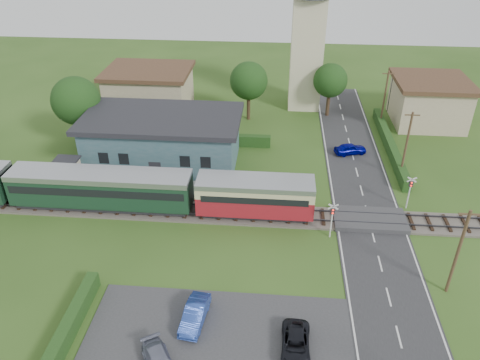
# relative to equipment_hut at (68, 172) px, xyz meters

# --- Properties ---
(ground) EXTENTS (120.00, 120.00, 0.00)m
(ground) POSITION_rel_equipment_hut_xyz_m (18.00, -5.20, -1.75)
(ground) COLOR #2D4C19
(railway_track) EXTENTS (76.00, 3.20, 0.49)m
(railway_track) POSITION_rel_equipment_hut_xyz_m (18.00, -3.20, -1.64)
(railway_track) COLOR #4C443D
(railway_track) RESTS_ON ground
(road) EXTENTS (6.00, 70.00, 0.05)m
(road) POSITION_rel_equipment_hut_xyz_m (28.00, -5.20, -1.72)
(road) COLOR #28282B
(road) RESTS_ON ground
(car_park) EXTENTS (17.00, 9.00, 0.08)m
(car_park) POSITION_rel_equipment_hut_xyz_m (16.50, -17.20, -1.71)
(car_park) COLOR #333335
(car_park) RESTS_ON ground
(crossing_deck) EXTENTS (6.20, 3.40, 0.45)m
(crossing_deck) POSITION_rel_equipment_hut_xyz_m (28.00, -3.20, -1.52)
(crossing_deck) COLOR #333335
(crossing_deck) RESTS_ON ground
(platform) EXTENTS (30.00, 3.00, 0.45)m
(platform) POSITION_rel_equipment_hut_xyz_m (8.00, 0.00, -1.52)
(platform) COLOR gray
(platform) RESTS_ON ground
(equipment_hut) EXTENTS (2.30, 2.30, 2.55)m
(equipment_hut) POSITION_rel_equipment_hut_xyz_m (0.00, 0.00, 0.00)
(equipment_hut) COLOR beige
(equipment_hut) RESTS_ON platform
(station_building) EXTENTS (16.00, 9.00, 5.30)m
(station_building) POSITION_rel_equipment_hut_xyz_m (8.00, 5.79, 0.95)
(station_building) COLOR #31565F
(station_building) RESTS_ON ground
(train) EXTENTS (43.20, 2.90, 3.40)m
(train) POSITION_rel_equipment_hut_xyz_m (1.27, -3.20, 0.43)
(train) COLOR #232328
(train) RESTS_ON ground
(church_tower) EXTENTS (6.00, 6.00, 17.60)m
(church_tower) POSITION_rel_equipment_hut_xyz_m (23.00, 22.80, 8.48)
(church_tower) COLOR beige
(church_tower) RESTS_ON ground
(house_west) EXTENTS (10.80, 8.80, 5.50)m
(house_west) POSITION_rel_equipment_hut_xyz_m (3.00, 19.80, 1.04)
(house_west) COLOR tan
(house_west) RESTS_ON ground
(house_east) EXTENTS (8.80, 8.80, 5.50)m
(house_east) POSITION_rel_equipment_hut_xyz_m (38.00, 18.80, 1.05)
(house_east) COLOR tan
(house_east) RESTS_ON ground
(hedge_carpark) EXTENTS (0.80, 9.00, 1.20)m
(hedge_carpark) POSITION_rel_equipment_hut_xyz_m (7.00, -17.20, -1.15)
(hedge_carpark) COLOR #193814
(hedge_carpark) RESTS_ON ground
(hedge_roadside) EXTENTS (0.80, 18.00, 1.20)m
(hedge_roadside) POSITION_rel_equipment_hut_xyz_m (32.20, 10.80, -1.15)
(hedge_roadside) COLOR #193814
(hedge_roadside) RESTS_ON ground
(hedge_station) EXTENTS (22.00, 0.80, 1.30)m
(hedge_station) POSITION_rel_equipment_hut_xyz_m (8.00, 10.30, -1.10)
(hedge_station) COLOR #193814
(hedge_station) RESTS_ON ground
(tree_a) EXTENTS (5.20, 5.20, 8.00)m
(tree_a) POSITION_rel_equipment_hut_xyz_m (-2.00, 8.80, 3.63)
(tree_a) COLOR #332316
(tree_a) RESTS_ON ground
(tree_b) EXTENTS (4.60, 4.60, 7.34)m
(tree_b) POSITION_rel_equipment_hut_xyz_m (16.00, 17.80, 3.27)
(tree_b) COLOR #332316
(tree_b) RESTS_ON ground
(tree_c) EXTENTS (4.20, 4.20, 6.78)m
(tree_c) POSITION_rel_equipment_hut_xyz_m (26.00, 19.80, 2.91)
(tree_c) COLOR #332316
(tree_c) RESTS_ON ground
(utility_pole_b) EXTENTS (1.40, 0.22, 7.00)m
(utility_pole_b) POSITION_rel_equipment_hut_xyz_m (32.20, -11.20, 1.88)
(utility_pole_b) COLOR #473321
(utility_pole_b) RESTS_ON ground
(utility_pole_c) EXTENTS (1.40, 0.22, 7.00)m
(utility_pole_c) POSITION_rel_equipment_hut_xyz_m (32.20, 4.80, 1.88)
(utility_pole_c) COLOR #473321
(utility_pole_c) RESTS_ON ground
(utility_pole_d) EXTENTS (1.40, 0.22, 7.00)m
(utility_pole_d) POSITION_rel_equipment_hut_xyz_m (32.20, 16.80, 1.88)
(utility_pole_d) COLOR #473321
(utility_pole_d) RESTS_ON ground
(crossing_signal_near) EXTENTS (0.84, 0.28, 3.28)m
(crossing_signal_near) POSITION_rel_equipment_hut_xyz_m (24.40, -5.61, 0.39)
(crossing_signal_near) COLOR silver
(crossing_signal_near) RESTS_ON ground
(crossing_signal_far) EXTENTS (0.84, 0.28, 3.28)m
(crossing_signal_far) POSITION_rel_equipment_hut_xyz_m (31.60, -0.81, 0.39)
(crossing_signal_far) COLOR silver
(crossing_signal_far) RESTS_ON ground
(streetlamp_west) EXTENTS (0.30, 0.30, 5.15)m
(streetlamp_west) POSITION_rel_equipment_hut_xyz_m (-4.00, 14.80, 1.29)
(streetlamp_west) COLOR #3F3F47
(streetlamp_west) RESTS_ON ground
(streetlamp_east) EXTENTS (0.30, 0.30, 5.15)m
(streetlamp_east) POSITION_rel_equipment_hut_xyz_m (34.00, 21.80, 1.29)
(streetlamp_east) COLOR #3F3F47
(streetlamp_east) RESTS_ON ground
(car_on_road) EXTENTS (3.73, 2.37, 1.18)m
(car_on_road) POSITION_rel_equipment_hut_xyz_m (27.73, 9.31, -1.11)
(car_on_road) COLOR #000385
(car_on_road) RESTS_ON road
(car_park_blue) EXTENTS (1.70, 3.83, 1.22)m
(car_park_blue) POSITION_rel_equipment_hut_xyz_m (14.82, -15.54, -1.06)
(car_park_blue) COLOR #25429D
(car_park_blue) RESTS_ON car_park
(car_park_dark) EXTENTS (1.82, 3.82, 1.05)m
(car_park_dark) POSITION_rel_equipment_hut_xyz_m (21.38, -17.30, -1.14)
(car_park_dark) COLOR black
(car_park_dark) RESTS_ON car_park
(pedestrian_near) EXTENTS (0.67, 0.52, 1.63)m
(pedestrian_near) POSITION_rel_equipment_hut_xyz_m (15.61, -0.26, -0.48)
(pedestrian_near) COLOR gray
(pedestrian_near) RESTS_ON platform
(pedestrian_far) EXTENTS (0.84, 0.92, 1.54)m
(pedestrian_far) POSITION_rel_equipment_hut_xyz_m (2.23, -0.77, -0.52)
(pedestrian_far) COLOR gray
(pedestrian_far) RESTS_ON platform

